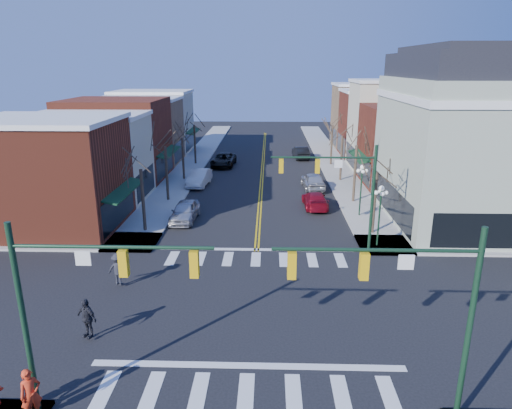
# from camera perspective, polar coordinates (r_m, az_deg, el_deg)

# --- Properties ---
(ground) EXTENTS (160.00, 160.00, 0.00)m
(ground) POSITION_cam_1_polar(r_m,az_deg,el_deg) (23.86, -0.48, -12.91)
(ground) COLOR black
(ground) RESTS_ON ground
(sidewalk_left) EXTENTS (3.50, 70.00, 0.15)m
(sidewalk_left) POSITION_cam_1_polar(r_m,az_deg,el_deg) (43.41, -11.08, 0.91)
(sidewalk_left) COLOR #9E9B93
(sidewalk_left) RESTS_ON ground
(sidewalk_right) EXTENTS (3.50, 70.00, 0.15)m
(sidewalk_right) POSITION_cam_1_polar(r_m,az_deg,el_deg) (43.08, 12.26, 0.72)
(sidewalk_right) COLOR #9E9B93
(sidewalk_right) RESTS_ON ground
(bldg_left_brick_a) EXTENTS (10.00, 8.50, 8.00)m
(bldg_left_brick_a) POSITION_cam_1_polar(r_m,az_deg,el_deg) (37.13, -24.44, 3.21)
(bldg_left_brick_a) COLOR maroon
(bldg_left_brick_a) RESTS_ON ground
(bldg_left_stucco_a) EXTENTS (10.00, 7.00, 7.50)m
(bldg_left_stucco_a) POSITION_cam_1_polar(r_m,az_deg,el_deg) (44.10, -20.12, 5.36)
(bldg_left_stucco_a) COLOR beige
(bldg_left_stucco_a) RESTS_ON ground
(bldg_left_brick_b) EXTENTS (10.00, 9.00, 8.50)m
(bldg_left_brick_b) POSITION_cam_1_polar(r_m,az_deg,el_deg) (51.41, -16.97, 7.76)
(bldg_left_brick_b) COLOR maroon
(bldg_left_brick_b) RESTS_ON ground
(bldg_left_tan) EXTENTS (10.00, 7.50, 7.80)m
(bldg_left_tan) POSITION_cam_1_polar(r_m,az_deg,el_deg) (59.25, -14.46, 8.77)
(bldg_left_tan) COLOR #9A7955
(bldg_left_tan) RESTS_ON ground
(bldg_left_stucco_b) EXTENTS (10.00, 8.00, 8.20)m
(bldg_left_stucco_b) POSITION_cam_1_polar(r_m,az_deg,el_deg) (66.65, -12.66, 9.93)
(bldg_left_stucco_b) COLOR beige
(bldg_left_stucco_b) RESTS_ON ground
(bldg_right_brick_a) EXTENTS (10.00, 8.50, 8.00)m
(bldg_right_brick_a) POSITION_cam_1_polar(r_m,az_deg,el_deg) (49.31, 19.16, 6.89)
(bldg_right_brick_a) COLOR maroon
(bldg_right_brick_a) RESTS_ON ground
(bldg_right_stucco) EXTENTS (10.00, 7.00, 10.00)m
(bldg_right_stucco) POSITION_cam_1_polar(r_m,az_deg,el_deg) (56.53, 16.99, 9.31)
(bldg_right_stucco) COLOR beige
(bldg_right_stucco) RESTS_ON ground
(bldg_right_brick_b) EXTENTS (10.00, 8.00, 8.50)m
(bldg_right_brick_b) POSITION_cam_1_polar(r_m,az_deg,el_deg) (63.84, 15.22, 9.59)
(bldg_right_brick_b) COLOR maroon
(bldg_right_brick_b) RESTS_ON ground
(bldg_right_tan) EXTENTS (10.00, 8.00, 9.00)m
(bldg_right_tan) POSITION_cam_1_polar(r_m,az_deg,el_deg) (71.57, 13.79, 10.65)
(bldg_right_tan) COLOR #9A7955
(bldg_right_tan) RESTS_ON ground
(victorian_corner) EXTENTS (12.25, 14.25, 13.30)m
(victorian_corner) POSITION_cam_1_polar(r_m,az_deg,el_deg) (38.85, 25.76, 7.61)
(victorian_corner) COLOR #9EA891
(victorian_corner) RESTS_ON ground
(traffic_mast_near_left) EXTENTS (6.60, 0.28, 7.20)m
(traffic_mast_near_left) POSITION_cam_1_polar(r_m,az_deg,el_deg) (16.37, -21.72, -10.38)
(traffic_mast_near_left) COLOR #14331E
(traffic_mast_near_left) RESTS_ON ground
(traffic_mast_near_right) EXTENTS (6.60, 0.28, 7.20)m
(traffic_mast_near_right) POSITION_cam_1_polar(r_m,az_deg,el_deg) (15.81, 19.30, -11.12)
(traffic_mast_near_right) COLOR #14331E
(traffic_mast_near_right) RESTS_ON ground
(traffic_mast_far_right) EXTENTS (6.60, 0.28, 7.20)m
(traffic_mast_far_right) POSITION_cam_1_polar(r_m,az_deg,el_deg) (29.35, 10.95, 2.53)
(traffic_mast_far_right) COLOR #14331E
(traffic_mast_far_right) RESTS_ON ground
(lamppost_corner) EXTENTS (0.36, 0.36, 4.33)m
(lamppost_corner) POSITION_cam_1_polar(r_m,az_deg,el_deg) (31.38, 15.26, -0.13)
(lamppost_corner) COLOR #14331E
(lamppost_corner) RESTS_ON ground
(lamppost_midblock) EXTENTS (0.36, 0.36, 4.33)m
(lamppost_midblock) POSITION_cam_1_polar(r_m,az_deg,el_deg) (37.49, 13.04, 2.81)
(lamppost_midblock) COLOR #14331E
(lamppost_midblock) RESTS_ON ground
(tree_left_a) EXTENTS (0.24, 0.24, 4.76)m
(tree_left_a) POSITION_cam_1_polar(r_m,az_deg,el_deg) (34.31, -13.93, 0.42)
(tree_left_a) COLOR #382B21
(tree_left_a) RESTS_ON ground
(tree_left_b) EXTENTS (0.24, 0.24, 5.04)m
(tree_left_b) POSITION_cam_1_polar(r_m,az_deg,el_deg) (41.78, -11.10, 3.75)
(tree_left_b) COLOR #382B21
(tree_left_b) RESTS_ON ground
(tree_left_c) EXTENTS (0.24, 0.24, 4.55)m
(tree_left_c) POSITION_cam_1_polar(r_m,az_deg,el_deg) (49.48, -9.09, 5.62)
(tree_left_c) COLOR #382B21
(tree_left_c) RESTS_ON ground
(tree_left_d) EXTENTS (0.24, 0.24, 4.90)m
(tree_left_d) POSITION_cam_1_polar(r_m,az_deg,el_deg) (57.19, -7.64, 7.40)
(tree_left_d) COLOR #382B21
(tree_left_d) RESTS_ON ground
(tree_right_a) EXTENTS (0.24, 0.24, 4.62)m
(tree_right_a) POSITION_cam_1_polar(r_m,az_deg,el_deg) (33.93, 14.56, 0.06)
(tree_right_a) COLOR #382B21
(tree_right_a) RESTS_ON ground
(tree_right_b) EXTENTS (0.24, 0.24, 5.18)m
(tree_right_b) POSITION_cam_1_polar(r_m,az_deg,el_deg) (41.43, 12.25, 3.67)
(tree_right_b) COLOR #382B21
(tree_right_b) RESTS_ON ground
(tree_right_c) EXTENTS (0.24, 0.24, 4.83)m
(tree_right_c) POSITION_cam_1_polar(r_m,az_deg,el_deg) (49.18, 10.61, 5.64)
(tree_right_c) COLOR #382B21
(tree_right_c) RESTS_ON ground
(tree_right_d) EXTENTS (0.24, 0.24, 4.97)m
(tree_right_d) POSITION_cam_1_polar(r_m,az_deg,el_deg) (56.95, 9.42, 7.31)
(tree_right_d) COLOR #382B21
(tree_right_d) RESTS_ON ground
(car_left_near) EXTENTS (2.07, 4.68, 1.56)m
(car_left_near) POSITION_cam_1_polar(r_m,az_deg,el_deg) (36.62, -8.90, -0.84)
(car_left_near) COLOR #B6B6BC
(car_left_near) RESTS_ON ground
(car_left_mid) EXTENTS (2.15, 5.09, 1.63)m
(car_left_mid) POSITION_cam_1_polar(r_m,az_deg,el_deg) (47.17, -7.14, 3.33)
(car_left_mid) COLOR silver
(car_left_mid) RESTS_ON ground
(car_left_far) EXTENTS (2.92, 5.75, 1.56)m
(car_left_far) POSITION_cam_1_polar(r_m,az_deg,el_deg) (56.15, -4.08, 5.59)
(car_left_far) COLOR black
(car_left_far) RESTS_ON ground
(car_right_near) EXTENTS (2.14, 4.81, 1.37)m
(car_right_near) POSITION_cam_1_polar(r_m,az_deg,el_deg) (39.88, 7.38, 0.57)
(car_right_near) COLOR maroon
(car_right_near) RESTS_ON ground
(car_right_mid) EXTENTS (2.38, 5.02, 1.66)m
(car_right_mid) POSITION_cam_1_polar(r_m,az_deg,el_deg) (45.93, 7.14, 2.97)
(car_right_mid) COLOR #B6B7BB
(car_right_mid) RESTS_ON ground
(car_right_far) EXTENTS (2.21, 4.98, 1.59)m
(car_right_far) POSITION_cam_1_polar(r_m,az_deg,el_deg) (61.02, 5.60, 6.49)
(car_right_far) COLOR black
(car_right_far) RESTS_ON ground
(pedestrian_red_a) EXTENTS (0.82, 0.82, 1.92)m
(pedestrian_red_a) POSITION_cam_1_polar(r_m,az_deg,el_deg) (18.60, -26.33, -20.51)
(pedestrian_red_a) COLOR red
(pedestrian_red_a) RESTS_ON sidewalk_left
(pedestrian_dark_a) EXTENTS (1.19, 0.89, 1.87)m
(pedestrian_dark_a) POSITION_cam_1_polar(r_m,az_deg,el_deg) (22.32, -20.40, -13.15)
(pedestrian_dark_a) COLOR black
(pedestrian_dark_a) RESTS_ON sidewalk_left
(pedestrian_dark_b) EXTENTS (1.28, 0.85, 1.86)m
(pedestrian_dark_b) POSITION_cam_1_polar(r_m,az_deg,el_deg) (26.65, -16.84, -7.72)
(pedestrian_dark_b) COLOR #212229
(pedestrian_dark_b) RESTS_ON sidewalk_left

